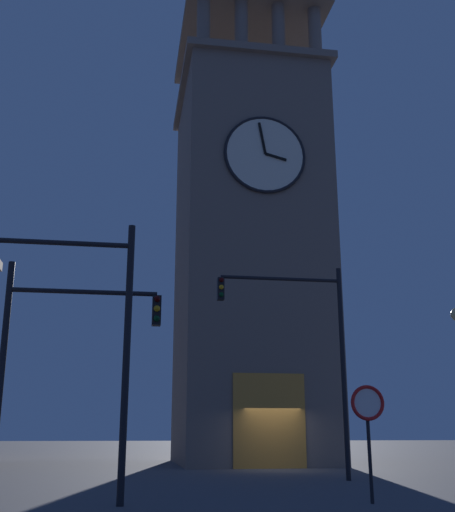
# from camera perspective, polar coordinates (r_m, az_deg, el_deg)

# --- Properties ---
(ground_plane) EXTENTS (200.00, 200.00, 0.00)m
(ground_plane) POSITION_cam_1_polar(r_m,az_deg,el_deg) (27.45, 4.58, -18.76)
(ground_plane) COLOR #4C4C51
(clocktower) EXTENTS (7.81, 9.53, 25.98)m
(clocktower) POSITION_cam_1_polar(r_m,az_deg,el_deg) (33.80, 1.89, 0.12)
(clocktower) COLOR #75665B
(clocktower) RESTS_ON ground_plane
(traffic_signal_near) EXTENTS (3.80, 0.41, 5.55)m
(traffic_signal_near) POSITION_cam_1_polar(r_m,az_deg,el_deg) (15.92, -15.17, -7.50)
(traffic_signal_near) COLOR black
(traffic_signal_near) RESTS_ON ground_plane
(traffic_signal_mid) EXTENTS (4.33, 0.41, 6.96)m
(traffic_signal_mid) POSITION_cam_1_polar(r_m,az_deg,el_deg) (21.31, 7.08, -7.10)
(traffic_signal_mid) COLOR black
(traffic_signal_mid) RESTS_ON ground_plane
(traffic_signal_far) EXTENTS (3.27, 0.41, 6.11)m
(traffic_signal_far) POSITION_cam_1_polar(r_m,az_deg,el_deg) (14.34, -12.94, -5.18)
(traffic_signal_far) COLOR black
(traffic_signal_far) RESTS_ON ground_plane
(no_horn_sign) EXTENTS (0.78, 0.14, 2.50)m
(no_horn_sign) POSITION_cam_1_polar(r_m,az_deg,el_deg) (14.70, 12.61, -13.54)
(no_horn_sign) COLOR black
(no_horn_sign) RESTS_ON ground_plane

